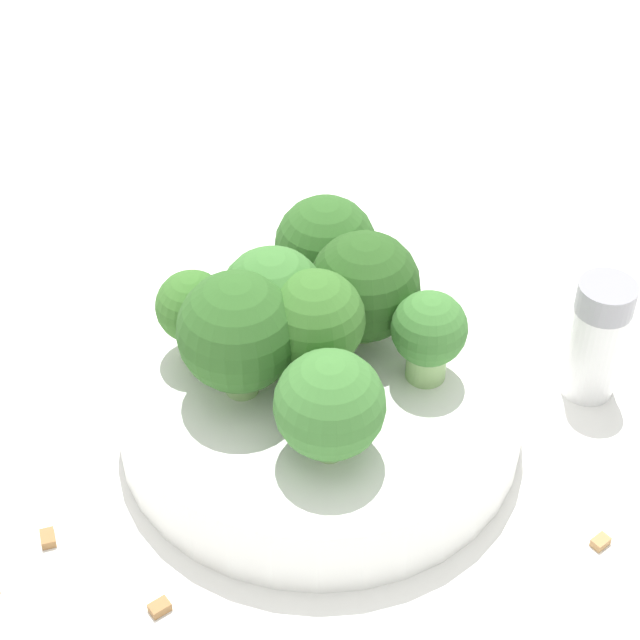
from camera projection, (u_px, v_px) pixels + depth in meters
ground_plane at (320, 426)px, 0.56m from camera, size 3.00×3.00×0.00m
bowl at (320, 399)px, 0.55m from camera, size 0.21×0.21×0.04m
broccoli_floret_0 at (239, 333)px, 0.50m from camera, size 0.06×0.06×0.07m
broccoli_floret_1 at (429, 333)px, 0.51m from camera, size 0.04×0.04×0.05m
broccoli_floret_2 at (326, 247)px, 0.56m from camera, size 0.05×0.05×0.06m
broccoli_floret_3 at (330, 406)px, 0.47m from camera, size 0.05×0.05×0.06m
broccoli_floret_4 at (320, 325)px, 0.50m from camera, size 0.05×0.05×0.06m
broccoli_floret_5 at (277, 295)px, 0.52m from camera, size 0.05×0.05×0.06m
broccoli_floret_6 at (364, 287)px, 0.53m from camera, size 0.06×0.06×0.06m
broccoli_floret_7 at (193, 309)px, 0.52m from camera, size 0.04×0.04×0.05m
pepper_shaker at (597, 338)px, 0.56m from camera, size 0.03×0.03×0.07m
almond_crumb_0 at (601, 539)px, 0.50m from camera, size 0.01×0.01×0.01m
almond_crumb_1 at (159, 604)px, 0.47m from camera, size 0.01×0.01×0.01m
almond_crumb_2 at (47, 535)px, 0.50m from camera, size 0.01×0.01×0.01m
almond_crumb_3 at (299, 256)px, 0.66m from camera, size 0.00×0.01×0.01m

